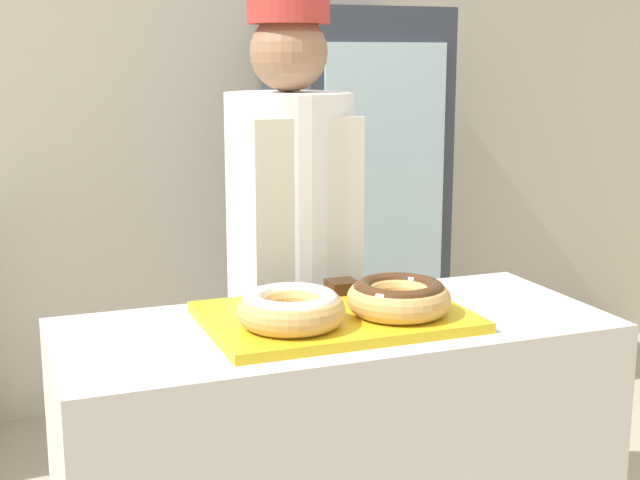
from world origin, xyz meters
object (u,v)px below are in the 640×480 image
object	(u,v)px
serving_tray	(335,317)
donut_chocolate_glaze	(399,296)
beverage_fridge	(354,214)
brownie_back_right	(342,286)
baker_person	(291,276)
brownie_back_left	(280,293)
donut_light_glaze	(291,308)

from	to	relation	value
serving_tray	donut_chocolate_glaze	distance (m)	0.16
donut_chocolate_glaze	beverage_fridge	size ratio (longest dim) A/B	0.14
serving_tray	beverage_fridge	world-z (taller)	beverage_fridge
brownie_back_right	baker_person	bearing A→B (deg)	87.53
serving_tray	brownie_back_left	size ratio (longest dim) A/B	8.36
beverage_fridge	donut_light_glaze	bearing A→B (deg)	-117.27
donut_light_glaze	beverage_fridge	world-z (taller)	beverage_fridge
donut_light_glaze	donut_chocolate_glaze	size ratio (longest dim) A/B	1.00
donut_chocolate_glaze	baker_person	world-z (taller)	baker_person
donut_light_glaze	beverage_fridge	size ratio (longest dim) A/B	0.14
brownie_back_left	brownie_back_right	distance (m)	0.17
serving_tray	baker_person	distance (m)	0.63
beverage_fridge	brownie_back_right	bearing A→B (deg)	-114.31
donut_light_glaze	baker_person	xyz separation A→B (m)	(0.24, 0.69, -0.11)
brownie_back_right	beverage_fridge	world-z (taller)	beverage_fridge
serving_tray	beverage_fridge	size ratio (longest dim) A/B	0.34
brownie_back_left	beverage_fridge	bearing A→B (deg)	60.83
serving_tray	donut_chocolate_glaze	bearing A→B (deg)	-26.78
brownie_back_left	brownie_back_right	xyz separation A→B (m)	(0.17, 0.00, 0.00)
brownie_back_right	donut_light_glaze	bearing A→B (deg)	-133.82
baker_person	beverage_fridge	bearing A→B (deg)	58.31
baker_person	beverage_fridge	world-z (taller)	beverage_fridge
baker_person	beverage_fridge	xyz separation A→B (m)	(0.70, 1.13, -0.03)
donut_light_glaze	beverage_fridge	distance (m)	2.05
donut_light_glaze	brownie_back_left	distance (m)	0.24
brownie_back_left	donut_light_glaze	bearing A→B (deg)	-102.31
beverage_fridge	baker_person	bearing A→B (deg)	-121.69
donut_chocolate_glaze	baker_person	distance (m)	0.70
donut_light_glaze	brownie_back_left	xyz separation A→B (m)	(0.05, 0.23, -0.03)
donut_light_glaze	baker_person	bearing A→B (deg)	70.83
brownie_back_right	baker_person	xyz separation A→B (m)	(0.02, 0.46, -0.08)
baker_person	donut_light_glaze	bearing A→B (deg)	-109.17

